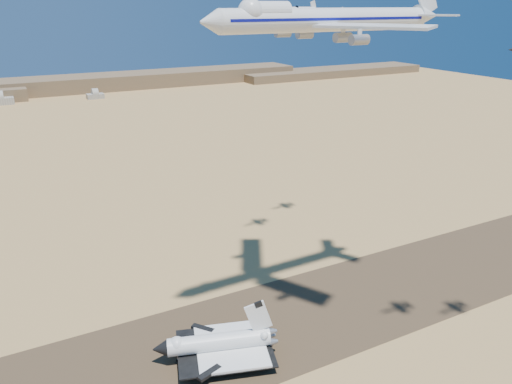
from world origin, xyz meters
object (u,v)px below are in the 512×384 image
shuttle (218,344)px  crew_b (253,368)px  chase_jet_f (332,14)px  carrier_747 (322,20)px  chase_jet_e (302,9)px  crew_a (256,363)px  crew_c (262,364)px

shuttle → crew_b: 12.94m
shuttle → chase_jet_f: bearing=54.4°
carrier_747 → chase_jet_e: bearing=62.7°
carrier_747 → chase_jet_f: bearing=50.8°
crew_b → chase_jet_f: size_ratio=0.12×
carrier_747 → crew_a: carrier_747 is taller
chase_jet_e → crew_c: bearing=-137.6°
carrier_747 → chase_jet_e: 49.04m
shuttle → crew_b: size_ratio=21.09×
crew_b → crew_c: bearing=-134.9°
shuttle → carrier_747: size_ratio=0.47×
chase_jet_e → crew_b: bearing=-139.1°
shuttle → crew_c: bearing=-28.8°
carrier_747 → crew_a: bearing=-154.8°
chase_jet_e → chase_jet_f: chase_jet_e is taller
carrier_747 → crew_b: carrier_747 is taller
crew_c → chase_jet_e: chase_jet_e is taller
shuttle → chase_jet_f: chase_jet_f is taller
crew_b → carrier_747: bearing=-111.0°
shuttle → crew_b: (6.90, -10.16, -4.08)m
chase_jet_f → chase_jet_e: bearing=-154.9°
crew_b → crew_c: crew_c is taller
chase_jet_f → carrier_747: bearing=-132.6°
carrier_747 → chase_jet_e: size_ratio=5.50×
chase_jet_f → crew_c: bearing=-139.3°
crew_b → chase_jet_e: chase_jet_e is taller
crew_b → chase_jet_f: (74.90, 72.98, 97.33)m
carrier_747 → chase_jet_f: carrier_747 is taller
chase_jet_f → shuttle: bearing=-147.1°
crew_a → crew_c: size_ratio=0.89×
chase_jet_e → chase_jet_f: size_ratio=1.01×
crew_a → crew_b: (-1.87, -1.55, 0.09)m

